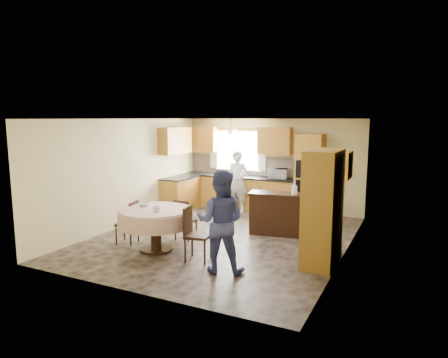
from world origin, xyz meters
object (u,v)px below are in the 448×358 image
chair_back (184,218)px  person_sink (237,182)px  dining_table (156,218)px  person_dining (220,222)px  chair_left (130,220)px  chair_right (194,231)px  cupboard (323,208)px  oven_tower (310,175)px  sideboard (277,215)px

chair_back → person_sink: person_sink is taller
dining_table → person_dining: size_ratio=0.84×
dining_table → chair_left: 0.74m
chair_right → person_sink: bearing=1.6°
cupboard → chair_right: bearing=-159.0°
oven_tower → chair_back: (-1.80, -3.20, -0.59)m
oven_tower → cupboard: size_ratio=1.06×
oven_tower → person_dining: (-0.35, -4.40, -0.21)m
chair_left → person_sink: (0.80, 3.48, 0.35)m
chair_left → person_dining: (2.30, -0.53, 0.37)m
person_sink → chair_back: bearing=-95.1°
oven_tower → sideboard: size_ratio=1.76×
sideboard → cupboard: bearing=-57.4°
sideboard → chair_left: (-2.45, -1.93, 0.05)m
person_dining → chair_right: bearing=-36.9°
chair_left → chair_right: 1.65m
chair_left → cupboard: bearing=87.5°
sideboard → person_sink: person_sink is taller
sideboard → dining_table: (-1.73, -2.04, 0.20)m
chair_right → person_dining: 0.79m
oven_tower → chair_right: size_ratio=2.19×
dining_table → person_sink: bearing=88.7°
chair_right → chair_back: bearing=29.3°
chair_back → person_dining: 1.92m
chair_left → person_dining: bearing=66.3°
person_sink → cupboard: bearing=-51.3°
sideboard → chair_back: sideboard is taller
chair_right → person_dining: person_dining is taller
cupboard → chair_right: cupboard is taller
chair_right → cupboard: bearing=-80.0°
dining_table → chair_back: bearing=80.1°
oven_tower → dining_table: 4.46m
chair_back → person_dining: (1.45, -1.20, 0.37)m
chair_back → person_dining: bearing=141.4°
dining_table → chair_left: chair_left is taller
oven_tower → person_dining: 4.42m
oven_tower → chair_back: 3.72m
dining_table → person_sink: (0.08, 3.60, 0.19)m
chair_left → chair_back: size_ratio=1.02×
cupboard → person_sink: 4.15m
cupboard → sideboard: bearing=132.8°
sideboard → chair_right: bearing=-120.7°
oven_tower → person_dining: oven_tower is taller
oven_tower → person_sink: 1.91m
person_sink → dining_table: bearing=-97.5°
chair_right → person_dining: bearing=-123.2°
chair_left → person_dining: size_ratio=0.51×
oven_tower → person_sink: oven_tower is taller
sideboard → chair_right: 2.33m
oven_tower → person_dining: size_ratio=1.25×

